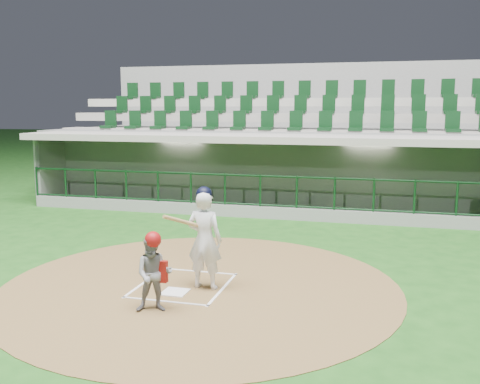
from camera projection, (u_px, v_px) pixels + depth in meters
name	position (u px, v px, depth m)	size (l,w,h in m)	color
ground	(189.00, 281.00, 9.99)	(120.00, 120.00, 0.00)	#184A15
dirt_circle	(201.00, 285.00, 9.72)	(7.20, 7.20, 0.01)	brown
home_plate	(175.00, 292.00, 9.32)	(0.43, 0.43, 0.02)	white
batter_box_chalk	(183.00, 285.00, 9.70)	(1.55, 1.80, 0.01)	white
dugout_structure	(278.00, 178.00, 17.28)	(16.40, 3.70, 3.00)	slate
seating_deck	(290.00, 155.00, 20.17)	(17.00, 6.72, 5.15)	slate
batter	(204.00, 238.00, 9.43)	(0.87, 0.87, 1.84)	white
catcher	(154.00, 272.00, 8.40)	(0.71, 0.63, 1.29)	gray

